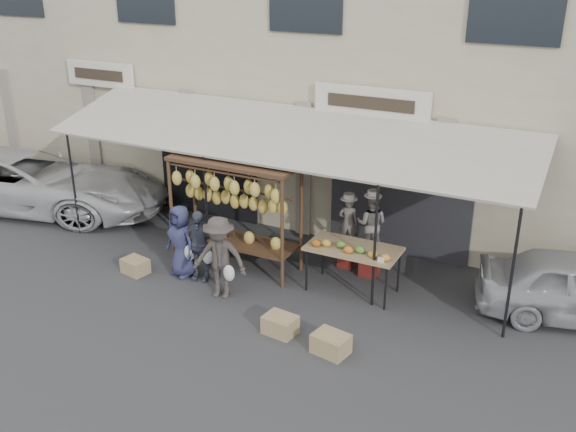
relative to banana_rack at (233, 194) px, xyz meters
name	(u,v)px	position (x,y,z in m)	size (l,w,h in m)	color
ground_plane	(220,301)	(0.49, -1.34, -1.57)	(90.00, 90.00, 0.00)	#2D2D30
shophouse	(358,52)	(0.49, 5.16, 2.08)	(24.00, 6.15, 7.30)	beige
awning	(278,135)	(0.50, 0.94, 1.00)	(10.00, 2.35, 2.92)	beige
banana_rack	(233,194)	(0.00, 0.00, 0.00)	(2.60, 0.90, 2.24)	#42281A
produce_table	(353,250)	(2.48, 0.07, -0.70)	(1.70, 0.90, 1.04)	tan
vendor_left	(348,222)	(2.00, 1.04, -0.61)	(0.39, 0.25, 1.06)	#675D57
vendor_right	(372,224)	(2.54, 0.89, -0.48)	(0.59, 0.46, 1.22)	slate
customer_left	(181,241)	(-0.74, -0.78, -0.84)	(0.71, 0.46, 1.45)	#2D2F53
customer_mid	(199,245)	(-0.34, -0.75, -0.86)	(0.83, 0.35, 1.42)	#44495C
customer_right	(220,258)	(0.40, -1.15, -0.78)	(1.02, 0.58, 1.57)	#403935
stool_left	(347,256)	(2.00, 1.04, -1.36)	(0.30, 0.30, 0.43)	maroon
stool_right	(369,264)	(2.54, 0.89, -1.33)	(0.34, 0.34, 0.48)	maroon
crate_near_a	(280,325)	(1.95, -1.76, -1.41)	(0.53, 0.40, 0.32)	tan
crate_near_b	(331,344)	(2.93, -1.90, -1.41)	(0.55, 0.42, 0.33)	tan
crate_far	(135,266)	(-1.62, -1.14, -1.42)	(0.50, 0.38, 0.30)	tan
van	(18,167)	(-6.43, 0.41, -0.52)	(2.33, 5.05, 2.10)	silver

